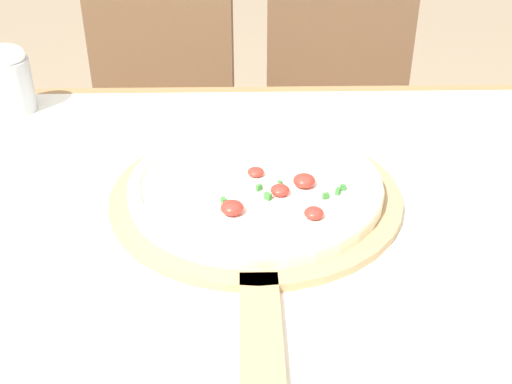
{
  "coord_description": "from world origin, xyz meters",
  "views": [
    {
      "loc": [
        0.02,
        -0.67,
        1.22
      ],
      "look_at": [
        0.03,
        0.06,
        0.77
      ],
      "focal_mm": 45.0,
      "sensor_mm": 36.0,
      "label": 1
    }
  ],
  "objects_px": {
    "pizza": "(256,184)",
    "flour_cup": "(7,78)",
    "chair_left": "(158,116)",
    "chair_right": "(340,114)",
    "pizza_peel": "(256,203)"
  },
  "relations": [
    {
      "from": "chair_right",
      "to": "flour_cup",
      "type": "bearing_deg",
      "value": -144.95
    },
    {
      "from": "pizza",
      "to": "flour_cup",
      "type": "relative_size",
      "value": 2.92
    },
    {
      "from": "pizza",
      "to": "chair_left",
      "type": "bearing_deg",
      "value": 107.5
    },
    {
      "from": "pizza_peel",
      "to": "chair_right",
      "type": "xyz_separation_m",
      "value": [
        0.24,
        0.78,
        -0.23
      ]
    },
    {
      "from": "flour_cup",
      "to": "chair_right",
      "type": "bearing_deg",
      "value": 33.98
    },
    {
      "from": "pizza",
      "to": "chair_left",
      "type": "relative_size",
      "value": 0.4
    },
    {
      "from": "flour_cup",
      "to": "pizza",
      "type": "bearing_deg",
      "value": -35.8
    },
    {
      "from": "pizza",
      "to": "chair_right",
      "type": "bearing_deg",
      "value": 72.87
    },
    {
      "from": "pizza_peel",
      "to": "pizza",
      "type": "relative_size",
      "value": 1.73
    },
    {
      "from": "pizza",
      "to": "flour_cup",
      "type": "bearing_deg",
      "value": 144.2
    },
    {
      "from": "pizza_peel",
      "to": "chair_left",
      "type": "xyz_separation_m",
      "value": [
        -0.24,
        0.78,
        -0.23
      ]
    },
    {
      "from": "pizza_peel",
      "to": "chair_left",
      "type": "distance_m",
      "value": 0.85
    },
    {
      "from": "chair_right",
      "to": "chair_left",
      "type": "bearing_deg",
      "value": -178.87
    },
    {
      "from": "chair_left",
      "to": "chair_right",
      "type": "height_order",
      "value": "same"
    },
    {
      "from": "chair_left",
      "to": "chair_right",
      "type": "bearing_deg",
      "value": 6.31
    }
  ]
}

